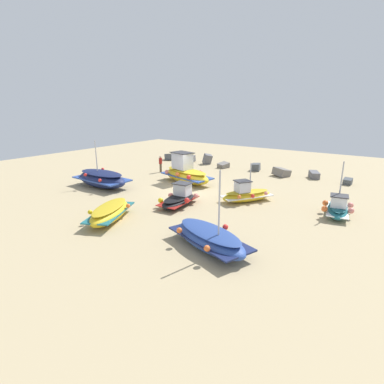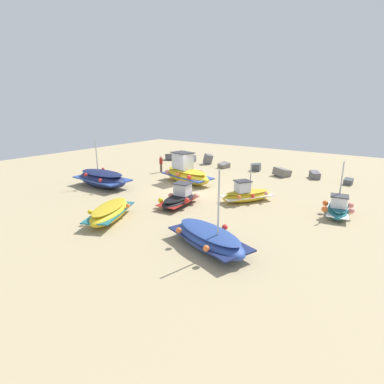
# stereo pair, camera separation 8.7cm
# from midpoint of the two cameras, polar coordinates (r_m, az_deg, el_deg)

# --- Properties ---
(ground_plane) EXTENTS (51.38, 51.38, 0.00)m
(ground_plane) POSITION_cam_midpoint_polar(r_m,az_deg,el_deg) (24.37, -0.45, 0.53)
(ground_plane) COLOR tan
(fishing_boat_0) EXTENTS (5.41, 2.94, 2.61)m
(fishing_boat_0) POSITION_cam_midpoint_polar(r_m,az_deg,el_deg) (26.21, -1.01, 3.56)
(fishing_boat_0) COLOR gold
(fishing_boat_0) RESTS_ON ground_plane
(fishing_boat_1) EXTENTS (1.86, 3.29, 3.33)m
(fishing_boat_1) POSITION_cam_midpoint_polar(r_m,az_deg,el_deg) (20.48, 25.57, -2.78)
(fishing_boat_1) COLOR #1E6670
(fishing_boat_1) RESTS_ON ground_plane
(fishing_boat_2) EXTENTS (4.86, 3.15, 3.87)m
(fishing_boat_2) POSITION_cam_midpoint_polar(r_m,az_deg,el_deg) (14.46, 3.30, -8.57)
(fishing_boat_2) COLOR #2D4C9E
(fishing_boat_2) RESTS_ON ground_plane
(fishing_boat_3) EXTENTS (5.18, 2.67, 3.77)m
(fishing_boat_3) POSITION_cam_midpoint_polar(r_m,az_deg,el_deg) (25.91, -16.27, 2.41)
(fishing_boat_3) COLOR navy
(fishing_boat_3) RESTS_ON ground_plane
(fishing_boat_4) EXTENTS (2.04, 3.48, 1.46)m
(fishing_boat_4) POSITION_cam_midpoint_polar(r_m,az_deg,el_deg) (20.39, -2.26, -1.24)
(fishing_boat_4) COLOR black
(fishing_boat_4) RESTS_ON ground_plane
(fishing_boat_5) EXTENTS (3.06, 4.30, 0.93)m
(fishing_boat_5) POSITION_cam_midpoint_polar(r_m,az_deg,el_deg) (18.42, -14.90, -3.63)
(fishing_boat_5) COLOR gold
(fishing_boat_5) RESTS_ON ground_plane
(fishing_boat_6) EXTENTS (3.06, 3.81, 2.70)m
(fishing_boat_6) POSITION_cam_midpoint_polar(r_m,az_deg,el_deg) (21.53, 10.22, -0.46)
(fishing_boat_6) COLOR gold
(fishing_boat_6) RESTS_ON ground_plane
(person_walking) EXTENTS (0.32, 0.32, 1.63)m
(person_walking) POSITION_cam_midpoint_polar(r_m,az_deg,el_deg) (30.43, -5.70, 5.41)
(person_walking) COLOR brown
(person_walking) RESTS_ON ground_plane
(breakwater_rocks) EXTENTS (20.82, 2.45, 1.34)m
(breakwater_rocks) POSITION_cam_midpoint_polar(r_m,az_deg,el_deg) (32.67, 7.49, 5.06)
(breakwater_rocks) COLOR #4C5156
(breakwater_rocks) RESTS_ON ground_plane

